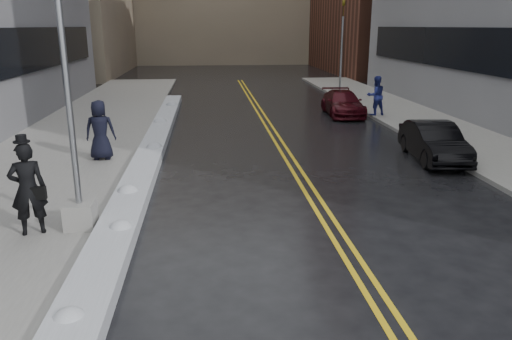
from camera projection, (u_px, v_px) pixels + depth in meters
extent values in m
plane|color=black|center=(230.00, 267.00, 9.83)|extent=(160.00, 160.00, 0.00)
cube|color=gray|center=(66.00, 150.00, 18.83)|extent=(5.50, 50.00, 0.15)
cube|color=gray|center=(464.00, 141.00, 20.30)|extent=(4.00, 50.00, 0.15)
cube|color=gold|center=(278.00, 147.00, 19.60)|extent=(0.12, 50.00, 0.01)
cube|color=gold|center=(285.00, 146.00, 19.63)|extent=(0.12, 50.00, 0.01)
cube|color=silver|center=(148.00, 158.00, 17.20)|extent=(0.90, 30.00, 0.34)
cube|color=gray|center=(80.00, 215.00, 11.31)|extent=(0.65, 0.65, 0.60)
cylinder|color=gray|center=(62.00, 42.00, 10.25)|extent=(0.14, 0.14, 7.00)
cylinder|color=maroon|center=(441.00, 132.00, 20.10)|extent=(0.24, 0.24, 0.60)
sphere|color=maroon|center=(442.00, 125.00, 20.02)|extent=(0.26, 0.26, 0.26)
cylinder|color=maroon|center=(441.00, 131.00, 20.09)|extent=(0.25, 0.10, 0.10)
cylinder|color=gray|center=(341.00, 56.00, 32.82)|extent=(0.14, 0.14, 5.00)
imported|color=#594C0C|center=(343.00, 8.00, 31.98)|extent=(0.16, 0.20, 1.00)
imported|color=black|center=(28.00, 189.00, 10.78)|extent=(0.87, 0.71, 2.07)
imported|color=black|center=(100.00, 130.00, 16.92)|extent=(1.02, 0.69, 2.04)
imported|color=navy|center=(376.00, 96.00, 25.42)|extent=(1.08, 0.91, 1.99)
imported|color=black|center=(434.00, 142.00, 17.44)|extent=(1.77, 4.15, 1.33)
imported|color=#3C0911|center=(343.00, 103.00, 26.33)|extent=(1.99, 4.45, 1.27)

